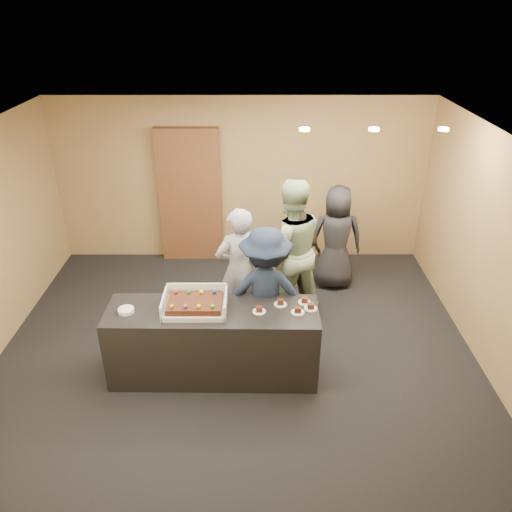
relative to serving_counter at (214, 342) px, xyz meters
name	(u,v)px	position (x,y,z in m)	size (l,w,h in m)	color
room	(235,251)	(0.25, 0.57, 0.90)	(6.04, 6.00, 2.70)	black
serving_counter	(214,342)	(0.00, 0.00, 0.00)	(2.40, 0.70, 0.90)	black
storage_cabinet	(190,196)	(-0.58, 2.98, 0.67)	(1.02, 0.15, 2.24)	brown
cake_box	(195,306)	(-0.19, 0.03, 0.50)	(0.71, 0.49, 0.21)	white
sheet_cake	(195,303)	(-0.19, 0.00, 0.55)	(0.60, 0.42, 0.12)	#3A180D
plate_stack	(126,310)	(-0.96, -0.03, 0.47)	(0.18, 0.18, 0.04)	white
slice_a	(259,310)	(0.53, -0.03, 0.47)	(0.15, 0.15, 0.07)	white
slice_b	(281,303)	(0.77, 0.11, 0.47)	(0.15, 0.15, 0.07)	white
slice_c	(298,311)	(0.96, -0.05, 0.47)	(0.15, 0.15, 0.07)	white
slice_d	(305,301)	(1.05, 0.16, 0.47)	(0.15, 0.15, 0.07)	white
slice_e	(311,307)	(1.11, 0.03, 0.47)	(0.15, 0.15, 0.07)	white
person_server_grey	(239,270)	(0.27, 1.00, 0.41)	(0.63, 0.41, 1.72)	#9E9EA2
person_sage_man	(289,250)	(0.95, 1.31, 0.55)	(0.97, 0.75, 1.99)	#97B084
person_navy_man	(265,293)	(0.61, 0.45, 0.40)	(1.10, 0.63, 1.70)	#192439
person_brown_extra	(297,263)	(1.05, 1.29, 0.36)	(0.95, 0.39, 1.61)	brown
person_dark_suit	(336,238)	(1.70, 2.08, 0.36)	(0.79, 0.51, 1.61)	#252429
ceiling_spotlights	(374,129)	(1.85, 1.07, 2.22)	(1.72, 0.12, 0.03)	#FFEAC6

